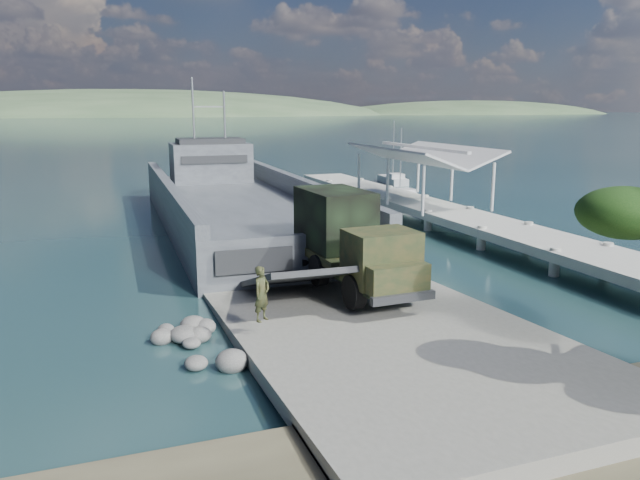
{
  "coord_description": "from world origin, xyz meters",
  "views": [
    {
      "loc": [
        -9.16,
        -19.21,
        7.97
      ],
      "look_at": [
        0.16,
        6.0,
        2.2
      ],
      "focal_mm": 35.0,
      "sensor_mm": 36.0,
      "label": 1
    }
  ],
  "objects": [
    {
      "name": "pier",
      "position": [
        13.0,
        18.77,
        1.6
      ],
      "size": [
        6.4,
        44.0,
        6.1
      ],
      "color": "#ACADA2",
      "rests_on": "ground"
    },
    {
      "name": "shoreline_rocks",
      "position": [
        -6.2,
        0.5,
        0.0
      ],
      "size": [
        3.2,
        5.6,
        0.9
      ],
      "primitive_type": null,
      "color": "#535351",
      "rests_on": "ground"
    },
    {
      "name": "landing_craft",
      "position": [
        0.02,
        21.97,
        0.91
      ],
      "size": [
        10.51,
        37.74,
        11.13
      ],
      "rotation": [
        0.0,
        0.0,
        -0.03
      ],
      "color": "#40454B",
      "rests_on": "ground"
    },
    {
      "name": "sailboat_far",
      "position": [
        20.79,
        39.56,
        0.36
      ],
      "size": [
        2.34,
        5.7,
        6.74
      ],
      "rotation": [
        0.0,
        0.0,
        -0.13
      ],
      "color": "#BEBEBE",
      "rests_on": "ground"
    },
    {
      "name": "military_truck",
      "position": [
        0.87,
        4.41,
        2.45
      ],
      "size": [
        3.05,
        8.56,
        3.92
      ],
      "rotation": [
        0.0,
        0.0,
        0.04
      ],
      "color": "black",
      "rests_on": "boat_ramp"
    },
    {
      "name": "soldier",
      "position": [
        -4.05,
        0.23,
        1.44
      ],
      "size": [
        0.82,
        0.78,
        1.89
      ],
      "primitive_type": "imported",
      "rotation": [
        0.0,
        0.0,
        0.65
      ],
      "color": "#1D2E1A",
      "rests_on": "boat_ramp"
    },
    {
      "name": "boat_ramp",
      "position": [
        0.0,
        -1.0,
        0.25
      ],
      "size": [
        10.0,
        18.0,
        0.5
      ],
      "primitive_type": "cube",
      "color": "slate",
      "rests_on": "ground"
    },
    {
      "name": "sailboat_near",
      "position": [
        16.01,
        28.68,
        0.34
      ],
      "size": [
        1.85,
        5.32,
        6.38
      ],
      "rotation": [
        0.0,
        0.0,
        0.06
      ],
      "color": "#BEBEBE",
      "rests_on": "ground"
    },
    {
      "name": "ground",
      "position": [
        0.0,
        0.0,
        0.0
      ],
      "size": [
        1400.0,
        1400.0,
        0.0
      ],
      "primitive_type": "plane",
      "color": "#1B4042",
      "rests_on": "ground"
    },
    {
      "name": "distant_headlands",
      "position": [
        50.0,
        560.0,
        0.0
      ],
      "size": [
        1000.0,
        240.0,
        48.0
      ],
      "primitive_type": null,
      "color": "#365032",
      "rests_on": "ground"
    }
  ]
}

